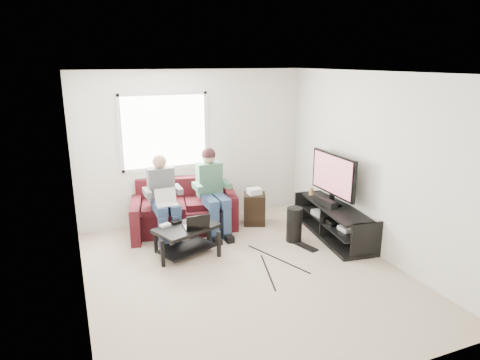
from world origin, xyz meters
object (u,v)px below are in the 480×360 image
coffee_table (187,234)px  end_table (254,208)px  sofa (184,211)px  subwoofer (294,225)px  tv (333,176)px  tv_stand (334,224)px

coffee_table → end_table: size_ratio=1.59×
sofa → subwoofer: sofa is taller
tv → subwoofer: (-0.64, 0.03, -0.73)m
coffee_table → tv: size_ratio=0.92×
coffee_table → tv_stand: 2.34m
sofa → tv: 2.50m
coffee_table → subwoofer: (1.68, -0.16, -0.05)m
sofa → tv_stand: (2.09, -1.28, -0.07)m
coffee_table → tv_stand: bearing=-7.2°
subwoofer → end_table: (-0.27, 0.92, 0.01)m
tv_stand → subwoofer: 0.66m
tv → end_table: size_ratio=1.73×
sofa → end_table: bearing=-10.9°
tv → subwoofer: size_ratio=2.01×
sofa → tv: size_ratio=1.75×
subwoofer → tv: bearing=-2.9°
coffee_table → end_table: (1.41, 0.76, -0.04)m
sofa → coffee_table: (-0.23, -0.98, 0.01)m
subwoofer → end_table: size_ratio=0.86×
tv_stand → tv: bearing=91.5°
tv_stand → sofa: bearing=148.5°
tv → subwoofer: bearing=177.1°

